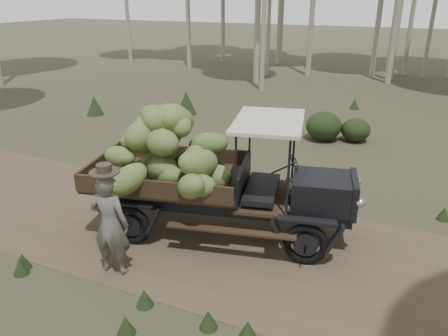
{
  "coord_description": "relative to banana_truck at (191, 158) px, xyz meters",
  "views": [
    {
      "loc": [
        1.49,
        -6.56,
        4.44
      ],
      "look_at": [
        -1.64,
        0.42,
        1.35
      ],
      "focal_mm": 35.0,
      "sensor_mm": 36.0,
      "label": 1
    }
  ],
  "objects": [
    {
      "name": "undergrowth",
      "position": [
        3.33,
        -0.91,
        -1.03
      ],
      "size": [
        23.76,
        24.02,
        1.32
      ],
      "color": "#233319",
      "rests_on": "ground"
    },
    {
      "name": "farmer",
      "position": [
        -0.56,
        -1.79,
        -0.6
      ],
      "size": [
        0.71,
        0.54,
        1.97
      ],
      "rotation": [
        0.0,
        0.0,
        3.27
      ],
      "color": "#5D5A55",
      "rests_on": "ground"
    },
    {
      "name": "banana_truck",
      "position": [
        0.0,
        0.0,
        0.0
      ],
      "size": [
        5.34,
        3.1,
        2.62
      ],
      "rotation": [
        0.0,
        0.0,
        0.22
      ],
      "color": "black",
      "rests_on": "ground"
    },
    {
      "name": "dirt_track",
      "position": [
        2.23,
        -0.2,
        -1.53
      ],
      "size": [
        70.0,
        4.0,
        0.01
      ],
      "primitive_type": "cube",
      "color": "brown",
      "rests_on": "ground"
    },
    {
      "name": "ground",
      "position": [
        2.23,
        -0.2,
        -1.53
      ],
      "size": [
        120.0,
        120.0,
        0.0
      ],
      "primitive_type": "plane",
      "color": "#473D2B",
      "rests_on": "ground"
    }
  ]
}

